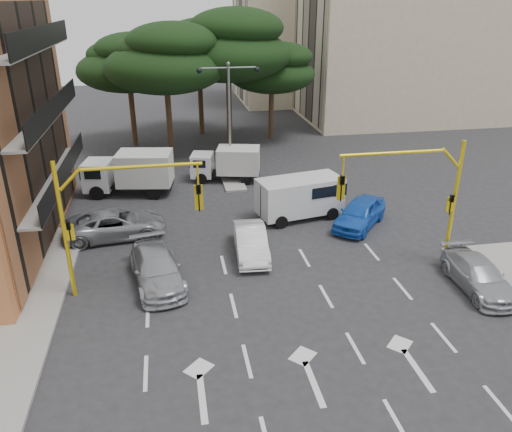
# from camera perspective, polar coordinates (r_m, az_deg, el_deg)

# --- Properties ---
(ground) EXTENTS (120.00, 120.00, 0.00)m
(ground) POSITION_cam_1_polar(r_m,az_deg,el_deg) (21.36, 2.81, -9.66)
(ground) COLOR #28282B
(ground) RESTS_ON ground
(median_strip) EXTENTS (1.40, 6.00, 0.15)m
(median_strip) POSITION_cam_1_polar(r_m,az_deg,el_deg) (35.58, -2.91, 4.53)
(median_strip) COLOR gray
(median_strip) RESTS_ON ground
(apartment_beige_near) EXTENTS (20.20, 12.15, 18.70)m
(apartment_beige_near) POSITION_cam_1_polar(r_m,az_deg,el_deg) (54.99, 16.91, 20.27)
(apartment_beige_near) COLOR #C6B194
(apartment_beige_near) RESTS_ON ground
(apartment_beige_far) EXTENTS (16.20, 12.15, 16.70)m
(apartment_beige_far) POSITION_cam_1_polar(r_m,az_deg,el_deg) (63.79, 5.76, 20.54)
(apartment_beige_far) COLOR #C6B194
(apartment_beige_far) RESTS_ON ground
(pine_left_near) EXTENTS (9.15, 9.15, 10.23)m
(pine_left_near) POSITION_cam_1_polar(r_m,az_deg,el_deg) (39.53, -10.28, 17.34)
(pine_left_near) COLOR #382616
(pine_left_near) RESTS_ON ground
(pine_center) EXTENTS (9.98, 9.98, 11.16)m
(pine_center) POSITION_cam_1_polar(r_m,az_deg,el_deg) (41.78, -3.15, 18.94)
(pine_center) COLOR #382616
(pine_center) RESTS_ON ground
(pine_left_far) EXTENTS (8.32, 8.32, 9.30)m
(pine_left_far) POSITION_cam_1_polar(r_m,az_deg,el_deg) (43.66, -14.39, 16.66)
(pine_left_far) COLOR #382616
(pine_left_far) RESTS_ON ground
(pine_right) EXTENTS (7.49, 7.49, 8.37)m
(pine_right) POSITION_cam_1_polar(r_m,az_deg,el_deg) (44.62, 1.90, 16.58)
(pine_right) COLOR #382616
(pine_right) RESTS_ON ground
(pine_back) EXTENTS (9.15, 9.15, 10.23)m
(pine_back) POSITION_cam_1_polar(r_m,az_deg,el_deg) (46.60, -6.52, 18.47)
(pine_back) COLOR #382616
(pine_back) RESTS_ON ground
(signal_mast_right) EXTENTS (5.79, 0.37, 6.00)m
(signal_mast_right) POSITION_cam_1_polar(r_m,az_deg,el_deg) (23.58, 18.25, 3.03)
(signal_mast_right) COLOR yellow
(signal_mast_right) RESTS_ON ground
(signal_mast_left) EXTENTS (5.79, 0.37, 6.00)m
(signal_mast_left) POSITION_cam_1_polar(r_m,az_deg,el_deg) (21.04, -16.62, 0.76)
(signal_mast_left) COLOR yellow
(signal_mast_left) RESTS_ON ground
(street_lamp_center) EXTENTS (4.16, 0.36, 7.77)m
(street_lamp_center) POSITION_cam_1_polar(r_m,az_deg,el_deg) (34.20, -3.10, 13.04)
(street_lamp_center) COLOR slate
(street_lamp_center) RESTS_ON median_strip
(car_white_hatch) EXTENTS (1.76, 4.36, 1.41)m
(car_white_hatch) POSITION_cam_1_polar(r_m,az_deg,el_deg) (24.56, -0.59, -2.99)
(car_white_hatch) COLOR white
(car_white_hatch) RESTS_ON ground
(car_blue_compact) EXTENTS (4.35, 4.59, 1.54)m
(car_blue_compact) POSITION_cam_1_polar(r_m,az_deg,el_deg) (28.23, 11.79, 0.32)
(car_blue_compact) COLOR blue
(car_blue_compact) RESTS_ON ground
(car_silver_wagon) EXTENTS (2.82, 5.22, 1.44)m
(car_silver_wagon) POSITION_cam_1_polar(r_m,az_deg,el_deg) (22.66, -11.30, -5.90)
(car_silver_wagon) COLOR #A2A4AA
(car_silver_wagon) RESTS_ON ground
(car_silver_cross_a) EXTENTS (5.51, 3.02, 1.46)m
(car_silver_cross_a) POSITION_cam_1_polar(r_m,az_deg,el_deg) (27.39, -15.74, -0.93)
(car_silver_cross_a) COLOR #94979C
(car_silver_cross_a) RESTS_ON ground
(car_silver_parked) EXTENTS (2.04, 4.56, 1.30)m
(car_silver_parked) POSITION_cam_1_polar(r_m,az_deg,el_deg) (23.89, 24.09, -6.21)
(car_silver_parked) COLOR #A6A8AE
(car_silver_parked) RESTS_ON ground
(van_white) EXTENTS (5.14, 3.07, 2.40)m
(van_white) POSITION_cam_1_polar(r_m,az_deg,el_deg) (28.72, 5.00, 2.09)
(van_white) COLOR silver
(van_white) RESTS_ON ground
(box_truck_a) EXTENTS (5.94, 3.25, 2.77)m
(box_truck_a) POSITION_cam_1_polar(r_m,az_deg,el_deg) (33.12, -14.26, 4.74)
(box_truck_a) COLOR silver
(box_truck_a) RESTS_ON ground
(box_truck_b) EXTENTS (5.10, 3.03, 2.35)m
(box_truck_b) POSITION_cam_1_polar(r_m,az_deg,el_deg) (34.72, -3.44, 5.94)
(box_truck_b) COLOR silver
(box_truck_b) RESTS_ON ground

